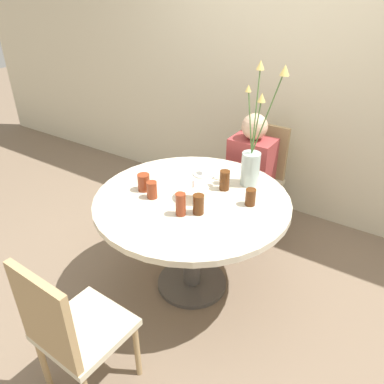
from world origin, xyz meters
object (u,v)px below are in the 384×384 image
chair_near_front (259,172)px  chair_far_back (70,328)px  person_guest (250,180)px  drink_glass_4 (225,180)px  drink_glass_5 (144,182)px  drink_glass_1 (198,204)px  drink_glass_2 (152,190)px  flower_vase (253,156)px  birthday_cake (193,193)px  side_plate (205,173)px  drink_glass_0 (250,197)px  drink_glass_3 (181,204)px

chair_near_front → chair_far_back: size_ratio=1.00×
person_guest → drink_glass_4: bearing=-81.1°
drink_glass_5 → person_guest: size_ratio=0.11×
drink_glass_1 → drink_glass_2: bearing=-178.5°
drink_glass_2 → flower_vase: bearing=49.5°
chair_near_front → flower_vase: 0.79m
birthday_cake → drink_glass_1: same height
flower_vase → side_plate: (-0.33, -0.05, -0.19)m
chair_far_back → drink_glass_0: (0.38, 1.12, 0.29)m
chair_far_back → flower_vase: 1.46m
chair_near_front → drink_glass_4: size_ratio=6.70×
drink_glass_2 → drink_glass_5: (-0.11, 0.05, 0.00)m
flower_vase → drink_glass_4: (-0.11, -0.17, -0.13)m
drink_glass_3 → person_guest: person_guest is taller
drink_glass_0 → side_plate: bearing=156.1°
drink_glass_2 → drink_glass_5: 0.12m
person_guest → drink_glass_1: bearing=-83.4°
drink_glass_5 → chair_near_front: bearing=72.9°
drink_glass_4 → drink_glass_1: bearing=-87.8°
drink_glass_2 → drink_glass_4: size_ratio=0.83×
chair_near_front → person_guest: bearing=-90.0°
drink_glass_1 → side_plate: bearing=117.2°
drink_glass_3 → drink_glass_2: bearing=167.0°
drink_glass_3 → side_plate: bearing=106.5°
drink_glass_4 → drink_glass_3: bearing=-99.1°
side_plate → person_guest: person_guest is taller
drink_glass_0 → drink_glass_1: 0.33m
person_guest → side_plate: bearing=-103.0°
flower_vase → drink_glass_4: size_ratio=5.87×
drink_glass_2 → person_guest: bearing=76.9°
chair_near_front → drink_glass_5: chair_near_front is taller
side_plate → drink_glass_2: 0.47m
side_plate → drink_glass_4: size_ratio=1.29×
drink_glass_4 → drink_glass_5: drink_glass_4 is taller
person_guest → drink_glass_5: bearing=-109.7°
side_plate → drink_glass_5: 0.47m
chair_far_back → drink_glass_0: bearing=-106.5°
drink_glass_0 → drink_glass_5: drink_glass_5 is taller
chair_near_front → flower_vase: size_ratio=1.14×
chair_near_front → flower_vase: bearing=-70.8°
flower_vase → drink_glass_2: size_ratio=7.08×
flower_vase → drink_glass_3: size_ratio=5.56×
drink_glass_1 → drink_glass_2: size_ratio=1.10×
drink_glass_5 → drink_glass_2: bearing=-24.0°
chair_far_back → person_guest: person_guest is taller
chair_far_back → chair_near_front: bearing=-89.6°
chair_near_front → side_plate: chair_near_front is taller
side_plate → drink_glass_4: bearing=-28.0°
drink_glass_0 → drink_glass_5: bearing=-161.8°
flower_vase → drink_glass_1: 0.53m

